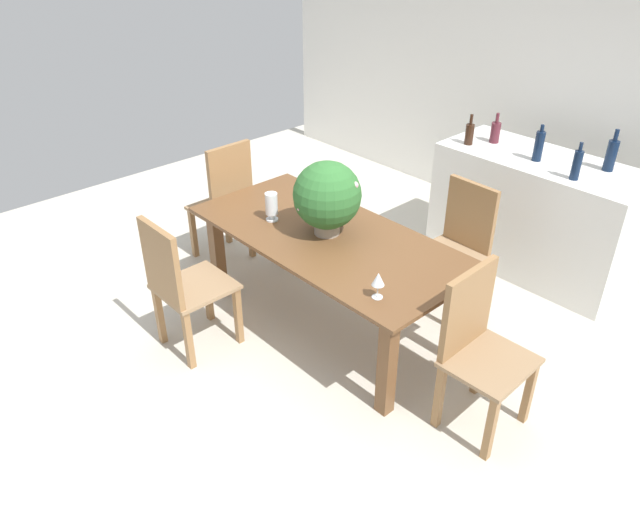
{
  "coord_description": "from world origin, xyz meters",
  "views": [
    {
      "loc": [
        2.6,
        -2.49,
        2.71
      ],
      "look_at": [
        -0.08,
        -0.03,
        0.54
      ],
      "focal_mm": 33.95,
      "sensor_mm": 36.0,
      "label": 1
    }
  ],
  "objects_px": {
    "dining_table": "(328,251)",
    "chair_far_right": "(460,241)",
    "crystal_vase_left": "(314,197)",
    "wine_bottle_amber": "(539,146)",
    "chair_head_end": "(226,199)",
    "wine_bottle_dark": "(469,134)",
    "wine_bottle_clear": "(495,132)",
    "flower_centerpiece": "(327,196)",
    "wine_bottle_tall": "(577,164)",
    "wine_glass": "(378,280)",
    "chair_foot_end": "(477,342)",
    "crystal_vase_center_near": "(271,205)",
    "kitchen_counter": "(534,214)",
    "wine_bottle_green": "(611,155)",
    "chair_near_left": "(180,282)"
  },
  "relations": [
    {
      "from": "dining_table",
      "to": "chair_far_right",
      "type": "bearing_deg",
      "value": 63.08
    },
    {
      "from": "crystal_vase_left",
      "to": "wine_bottle_amber",
      "type": "distance_m",
      "value": 1.79
    },
    {
      "from": "chair_head_end",
      "to": "wine_bottle_amber",
      "type": "height_order",
      "value": "wine_bottle_amber"
    },
    {
      "from": "wine_bottle_dark",
      "to": "wine_bottle_clear",
      "type": "height_order",
      "value": "wine_bottle_dark"
    },
    {
      "from": "chair_head_end",
      "to": "flower_centerpiece",
      "type": "distance_m",
      "value": 1.28
    },
    {
      "from": "wine_bottle_tall",
      "to": "chair_head_end",
      "type": "bearing_deg",
      "value": -142.35
    },
    {
      "from": "wine_glass",
      "to": "wine_bottle_amber",
      "type": "height_order",
      "value": "wine_bottle_amber"
    },
    {
      "from": "flower_centerpiece",
      "to": "wine_bottle_tall",
      "type": "height_order",
      "value": "flower_centerpiece"
    },
    {
      "from": "wine_bottle_dark",
      "to": "chair_foot_end",
      "type": "bearing_deg",
      "value": -51.73
    },
    {
      "from": "chair_foot_end",
      "to": "wine_bottle_dark",
      "type": "bearing_deg",
      "value": 36.91
    },
    {
      "from": "chair_head_end",
      "to": "crystal_vase_center_near",
      "type": "height_order",
      "value": "chair_head_end"
    },
    {
      "from": "chair_far_right",
      "to": "wine_bottle_tall",
      "type": "bearing_deg",
      "value": 62.05
    },
    {
      "from": "chair_foot_end",
      "to": "kitchen_counter",
      "type": "bearing_deg",
      "value": 19.72
    },
    {
      "from": "crystal_vase_left",
      "to": "wine_bottle_clear",
      "type": "distance_m",
      "value": 1.73
    },
    {
      "from": "crystal_vase_left",
      "to": "chair_head_end",
      "type": "bearing_deg",
      "value": -169.4
    },
    {
      "from": "flower_centerpiece",
      "to": "wine_glass",
      "type": "height_order",
      "value": "flower_centerpiece"
    },
    {
      "from": "wine_glass",
      "to": "dining_table",
      "type": "bearing_deg",
      "value": 157.48
    },
    {
      "from": "wine_bottle_amber",
      "to": "flower_centerpiece",
      "type": "bearing_deg",
      "value": -106.68
    },
    {
      "from": "kitchen_counter",
      "to": "wine_bottle_green",
      "type": "distance_m",
      "value": 0.75
    },
    {
      "from": "wine_glass",
      "to": "flower_centerpiece",
      "type": "bearing_deg",
      "value": 157.5
    },
    {
      "from": "wine_bottle_amber",
      "to": "chair_foot_end",
      "type": "bearing_deg",
      "value": -67.11
    },
    {
      "from": "chair_head_end",
      "to": "chair_near_left",
      "type": "relative_size",
      "value": 1.07
    },
    {
      "from": "wine_bottle_tall",
      "to": "wine_bottle_green",
      "type": "distance_m",
      "value": 0.35
    },
    {
      "from": "chair_near_left",
      "to": "chair_far_right",
      "type": "height_order",
      "value": "chair_near_left"
    },
    {
      "from": "dining_table",
      "to": "chair_foot_end",
      "type": "distance_m",
      "value": 1.23
    },
    {
      "from": "crystal_vase_left",
      "to": "wine_bottle_clear",
      "type": "relative_size",
      "value": 0.79
    },
    {
      "from": "kitchen_counter",
      "to": "wine_bottle_dark",
      "type": "height_order",
      "value": "wine_bottle_dark"
    },
    {
      "from": "chair_foot_end",
      "to": "flower_centerpiece",
      "type": "bearing_deg",
      "value": 88.05
    },
    {
      "from": "chair_near_left",
      "to": "kitchen_counter",
      "type": "bearing_deg",
      "value": -110.02
    },
    {
      "from": "crystal_vase_center_near",
      "to": "wine_bottle_green",
      "type": "relative_size",
      "value": 0.65
    },
    {
      "from": "wine_bottle_tall",
      "to": "wine_bottle_green",
      "type": "height_order",
      "value": "wine_bottle_green"
    },
    {
      "from": "crystal_vase_left",
      "to": "chair_near_left",
      "type": "bearing_deg",
      "value": -96.36
    },
    {
      "from": "chair_foot_end",
      "to": "wine_bottle_amber",
      "type": "xyz_separation_m",
      "value": [
        -0.74,
        1.74,
        0.52
      ]
    },
    {
      "from": "chair_foot_end",
      "to": "wine_glass",
      "type": "xyz_separation_m",
      "value": [
        -0.5,
        -0.3,
        0.31
      ]
    },
    {
      "from": "dining_table",
      "to": "wine_bottle_dark",
      "type": "distance_m",
      "value": 1.71
    },
    {
      "from": "dining_table",
      "to": "chair_head_end",
      "type": "height_order",
      "value": "chair_head_end"
    },
    {
      "from": "crystal_vase_center_near",
      "to": "wine_bottle_clear",
      "type": "height_order",
      "value": "wine_bottle_clear"
    },
    {
      "from": "wine_bottle_green",
      "to": "kitchen_counter",
      "type": "bearing_deg",
      "value": -162.22
    },
    {
      "from": "chair_far_right",
      "to": "flower_centerpiece",
      "type": "height_order",
      "value": "flower_centerpiece"
    },
    {
      "from": "wine_glass",
      "to": "kitchen_counter",
      "type": "distance_m",
      "value": 2.16
    },
    {
      "from": "wine_bottle_amber",
      "to": "wine_bottle_green",
      "type": "bearing_deg",
      "value": 24.81
    },
    {
      "from": "wine_bottle_amber",
      "to": "wine_glass",
      "type": "bearing_deg",
      "value": -83.45
    },
    {
      "from": "chair_near_left",
      "to": "crystal_vase_left",
      "type": "height_order",
      "value": "chair_near_left"
    },
    {
      "from": "chair_near_left",
      "to": "kitchen_counter",
      "type": "xyz_separation_m",
      "value": [
        0.98,
        2.72,
        -0.07
      ]
    },
    {
      "from": "dining_table",
      "to": "chair_near_left",
      "type": "height_order",
      "value": "chair_near_left"
    },
    {
      "from": "chair_near_left",
      "to": "flower_centerpiece",
      "type": "height_order",
      "value": "flower_centerpiece"
    },
    {
      "from": "chair_near_left",
      "to": "wine_bottle_dark",
      "type": "xyz_separation_m",
      "value": [
        0.37,
        2.56,
        0.5
      ]
    },
    {
      "from": "chair_head_end",
      "to": "chair_near_left",
      "type": "xyz_separation_m",
      "value": [
        0.77,
        -0.91,
        -0.03
      ]
    },
    {
      "from": "wine_bottle_dark",
      "to": "wine_bottle_tall",
      "type": "bearing_deg",
      "value": -2.27
    },
    {
      "from": "flower_centerpiece",
      "to": "crystal_vase_center_near",
      "type": "height_order",
      "value": "flower_centerpiece"
    }
  ]
}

